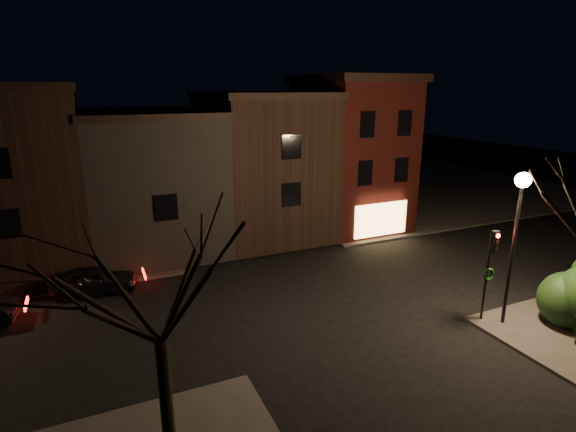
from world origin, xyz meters
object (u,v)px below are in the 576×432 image
Objects in this scene: street_lamp_near at (519,208)px; bare_tree_left at (154,267)px; traffic_signal at (491,262)px; parked_car_a at (93,280)px.

street_lamp_near is 0.86× the size of bare_tree_left.
bare_tree_left is (-13.60, -1.49, 2.63)m from traffic_signal.
street_lamp_near is at bearing -118.37° from parked_car_a.
traffic_signal is at bearing 6.26° from bare_tree_left.
parked_car_a is at bearing 146.46° from street_lamp_near.
traffic_signal is at bearing 140.63° from street_lamp_near.
bare_tree_left reaches higher than traffic_signal.
bare_tree_left is 12.55m from parked_car_a.
bare_tree_left is at bearing -175.97° from street_lamp_near.
street_lamp_near is at bearing -39.37° from traffic_signal.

